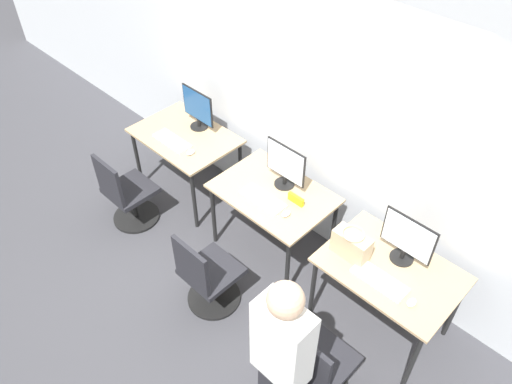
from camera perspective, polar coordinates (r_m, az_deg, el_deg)
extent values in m
plane|color=#3D3D42|center=(4.83, -1.24, -8.78)|extent=(20.00, 20.00, 0.00)
cube|color=silver|center=(4.36, 6.69, 9.39)|extent=(12.00, 0.05, 2.80)
cube|color=tan|center=(5.17, -8.15, 6.38)|extent=(1.05, 0.74, 0.02)
cylinder|color=black|center=(5.58, -13.41, 3.75)|extent=(0.04, 0.04, 0.73)
cylinder|color=black|center=(4.97, -7.07, -0.98)|extent=(0.04, 0.04, 0.73)
cylinder|color=black|center=(5.86, -8.34, 6.66)|extent=(0.04, 0.04, 0.73)
cylinder|color=black|center=(5.28, -1.79, 2.48)|extent=(0.04, 0.04, 0.73)
cylinder|color=black|center=(5.26, -6.50, 7.48)|extent=(0.19, 0.19, 0.01)
cylinder|color=black|center=(5.23, -6.54, 7.91)|extent=(0.04, 0.04, 0.08)
cube|color=black|center=(5.12, -6.68, 9.79)|extent=(0.43, 0.01, 0.34)
cube|color=navy|center=(5.12, -6.75, 9.75)|extent=(0.41, 0.01, 0.32)
cube|color=silver|center=(5.08, -9.58, 5.78)|extent=(0.43, 0.16, 0.02)
ellipsoid|color=silver|center=(4.90, -7.47, 4.49)|extent=(0.06, 0.09, 0.03)
cylinder|color=black|center=(5.42, -13.47, -2.73)|extent=(0.48, 0.48, 0.03)
cylinder|color=black|center=(5.29, -13.79, -1.32)|extent=(0.04, 0.04, 0.34)
cube|color=#232328|center=(5.16, -14.14, 0.24)|extent=(0.44, 0.44, 0.05)
cube|color=#232328|center=(4.94, -16.50, 1.19)|extent=(0.40, 0.04, 0.44)
cube|color=tan|center=(4.46, 2.00, -0.13)|extent=(1.05, 0.74, 0.02)
cylinder|color=black|center=(4.81, -4.88, -2.62)|extent=(0.04, 0.04, 0.73)
cylinder|color=black|center=(4.37, 3.61, -8.82)|extent=(0.04, 0.04, 0.73)
cylinder|color=black|center=(5.13, 0.44, 1.05)|extent=(0.04, 0.04, 0.73)
cylinder|color=black|center=(4.71, 8.81, -4.33)|extent=(0.04, 0.04, 0.73)
cylinder|color=black|center=(4.53, 3.27, 0.95)|extent=(0.19, 0.19, 0.01)
cylinder|color=black|center=(4.50, 3.29, 1.41)|extent=(0.04, 0.04, 0.08)
cube|color=black|center=(4.37, 3.44, 3.42)|extent=(0.43, 0.01, 0.34)
cube|color=silver|center=(4.37, 3.36, 3.37)|extent=(0.41, 0.01, 0.32)
cube|color=silver|center=(4.37, 0.78, -0.80)|extent=(0.43, 0.16, 0.02)
ellipsoid|color=silver|center=(4.24, 3.47, -2.49)|extent=(0.06, 0.09, 0.03)
cylinder|color=black|center=(4.63, -4.80, -11.89)|extent=(0.48, 0.48, 0.03)
cylinder|color=black|center=(4.48, -4.94, -10.52)|extent=(0.04, 0.04, 0.34)
cube|color=#232328|center=(4.33, -5.09, -8.97)|extent=(0.44, 0.44, 0.05)
cube|color=#232328|center=(4.06, -7.44, -8.41)|extent=(0.40, 0.04, 0.44)
cube|color=tan|center=(4.01, 15.18, -8.53)|extent=(1.05, 0.74, 0.02)
cylinder|color=black|center=(4.26, 6.51, -10.88)|extent=(0.04, 0.04, 0.73)
cylinder|color=black|center=(4.05, 17.44, -18.04)|extent=(0.04, 0.04, 0.73)
cylinder|color=black|center=(4.62, 11.60, -6.10)|extent=(0.04, 0.04, 0.73)
cylinder|color=black|center=(4.42, 21.77, -12.29)|extent=(0.04, 0.04, 0.73)
cylinder|color=black|center=(4.09, 16.30, -7.21)|extent=(0.19, 0.19, 0.01)
cylinder|color=black|center=(4.05, 16.43, -6.77)|extent=(0.04, 0.04, 0.08)
cube|color=black|center=(3.91, 17.04, -4.81)|extent=(0.43, 0.01, 0.34)
cube|color=silver|center=(3.90, 16.97, -4.88)|extent=(0.41, 0.01, 0.32)
cube|color=silver|center=(3.90, 13.93, -9.73)|extent=(0.43, 0.16, 0.02)
ellipsoid|color=silver|center=(3.83, 17.36, -11.96)|extent=(0.06, 0.09, 0.03)
cylinder|color=black|center=(4.22, 7.02, -20.97)|extent=(0.48, 0.48, 0.03)
cylinder|color=black|center=(4.06, 7.25, -19.81)|extent=(0.04, 0.04, 0.34)
cube|color=#232328|center=(3.89, 7.51, -18.48)|extent=(0.44, 0.44, 0.05)
cube|color=#232328|center=(3.59, 5.76, -18.71)|extent=(0.40, 0.04, 0.44)
cube|color=white|center=(3.12, 3.06, -16.86)|extent=(0.36, 0.20, 0.66)
sphere|color=beige|center=(2.75, 3.40, -12.23)|extent=(0.22, 0.22, 0.22)
cube|color=tan|center=(3.94, 10.83, -5.98)|extent=(0.30, 0.14, 0.22)
torus|color=tan|center=(3.84, 11.08, -4.71)|extent=(0.18, 0.18, 0.01)
cube|color=yellow|center=(4.34, 4.58, -0.83)|extent=(0.16, 0.03, 0.08)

